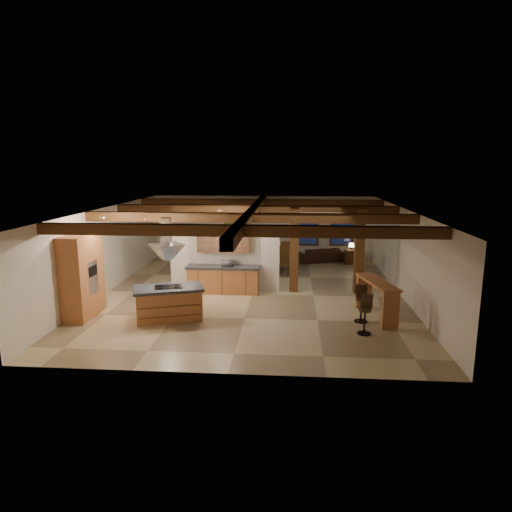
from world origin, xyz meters
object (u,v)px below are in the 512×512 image
(sofa, at_px, (320,255))
(bar_counter, at_px, (377,293))
(kitchen_island, at_px, (169,303))
(dining_table, at_px, (268,263))

(sofa, distance_m, bar_counter, 7.70)
(kitchen_island, xyz_separation_m, bar_counter, (5.89, 0.58, 0.25))
(kitchen_island, relative_size, dining_table, 1.10)
(bar_counter, bearing_deg, dining_table, 121.96)
(kitchen_island, relative_size, bar_counter, 1.01)
(kitchen_island, bearing_deg, bar_counter, 5.58)
(dining_table, xyz_separation_m, sofa, (2.24, 2.18, -0.03))
(dining_table, distance_m, sofa, 3.12)
(dining_table, bearing_deg, bar_counter, -62.89)
(kitchen_island, distance_m, dining_table, 6.51)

